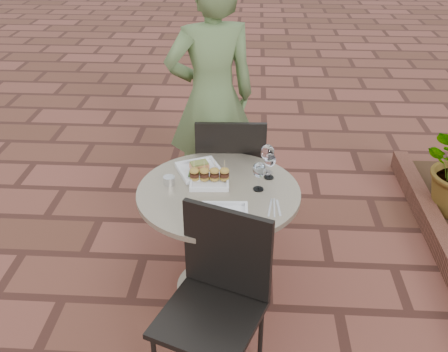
# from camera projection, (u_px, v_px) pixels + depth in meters

# --- Properties ---
(ground) EXTENTS (60.00, 60.00, 0.00)m
(ground) POSITION_uv_depth(u_px,v_px,m) (198.00, 305.00, 2.99)
(ground) COLOR brown
(ground) RESTS_ON ground
(cafe_table) EXTENTS (0.90, 0.90, 0.73)m
(cafe_table) POSITION_uv_depth(u_px,v_px,m) (219.00, 226.00, 2.86)
(cafe_table) COLOR gray
(cafe_table) RESTS_ON ground
(chair_far) EXTENTS (0.46, 0.46, 0.93)m
(chair_far) POSITION_uv_depth(u_px,v_px,m) (231.00, 169.00, 3.30)
(chair_far) COLOR black
(chair_far) RESTS_ON ground
(chair_near) EXTENTS (0.57, 0.57, 0.93)m
(chair_near) POSITION_uv_depth(u_px,v_px,m) (218.00, 289.00, 2.32)
(chair_near) COLOR black
(chair_near) RESTS_ON ground
(diner) EXTENTS (0.75, 0.61, 1.77)m
(diner) POSITION_uv_depth(u_px,v_px,m) (212.00, 99.00, 3.48)
(diner) COLOR #536C3B
(diner) RESTS_ON ground
(plate_salmon) EXTENTS (0.31, 0.31, 0.06)m
(plate_salmon) POSITION_uv_depth(u_px,v_px,m) (199.00, 169.00, 2.90)
(plate_salmon) COLOR white
(plate_salmon) RESTS_ON cafe_table
(plate_sliders) EXTENTS (0.23, 0.23, 0.14)m
(plate_sliders) POSITION_uv_depth(u_px,v_px,m) (209.00, 177.00, 2.79)
(plate_sliders) COLOR white
(plate_sliders) RESTS_ON cafe_table
(plate_tuna) EXTENTS (0.25, 0.25, 0.03)m
(plate_tuna) POSITION_uv_depth(u_px,v_px,m) (224.00, 216.00, 2.49)
(plate_tuna) COLOR white
(plate_tuna) RESTS_ON cafe_table
(wine_glass_right) EXTENTS (0.07, 0.07, 0.17)m
(wine_glass_right) POSITION_uv_depth(u_px,v_px,m) (259.00, 171.00, 2.68)
(wine_glass_right) COLOR white
(wine_glass_right) RESTS_ON cafe_table
(wine_glass_mid) EXTENTS (0.08, 0.08, 0.18)m
(wine_glass_mid) POSITION_uv_depth(u_px,v_px,m) (268.00, 153.00, 2.83)
(wine_glass_mid) COLOR white
(wine_glass_mid) RESTS_ON cafe_table
(wine_glass_far) EXTENTS (0.07, 0.07, 0.16)m
(wine_glass_far) POSITION_uv_depth(u_px,v_px,m) (270.00, 161.00, 2.79)
(wine_glass_far) COLOR white
(wine_glass_far) RESTS_ON cafe_table
(steel_ramekin) EXTENTS (0.08, 0.08, 0.05)m
(steel_ramekin) POSITION_uv_depth(u_px,v_px,m) (169.00, 181.00, 2.78)
(steel_ramekin) COLOR silver
(steel_ramekin) RESTS_ON cafe_table
(cutlery_set) EXTENTS (0.08, 0.18, 0.00)m
(cutlery_set) POSITION_uv_depth(u_px,v_px,m) (274.00, 208.00, 2.58)
(cutlery_set) COLOR silver
(cutlery_set) RESTS_ON cafe_table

